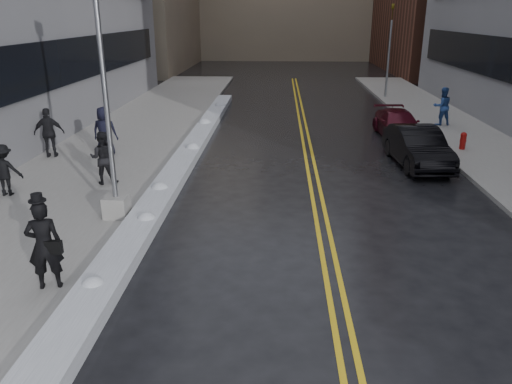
# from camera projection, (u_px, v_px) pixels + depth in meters

# --- Properties ---
(ground) EXTENTS (160.00, 160.00, 0.00)m
(ground) POSITION_uv_depth(u_px,v_px,m) (226.00, 256.00, 12.18)
(ground) COLOR black
(ground) RESTS_ON ground
(sidewalk_west) EXTENTS (5.50, 50.00, 0.15)m
(sidewalk_west) POSITION_uv_depth(u_px,v_px,m) (119.00, 147.00, 21.81)
(sidewalk_west) COLOR gray
(sidewalk_west) RESTS_ON ground
(sidewalk_east) EXTENTS (4.00, 50.00, 0.15)m
(sidewalk_east) POSITION_uv_depth(u_px,v_px,m) (486.00, 151.00, 21.10)
(sidewalk_east) COLOR gray
(sidewalk_east) RESTS_ON ground
(lane_line_left) EXTENTS (0.12, 50.00, 0.01)m
(lane_line_left) POSITION_uv_depth(u_px,v_px,m) (304.00, 150.00, 21.47)
(lane_line_left) COLOR gold
(lane_line_left) RESTS_ON ground
(lane_line_right) EXTENTS (0.12, 50.00, 0.01)m
(lane_line_right) POSITION_uv_depth(u_px,v_px,m) (311.00, 151.00, 21.45)
(lane_line_right) COLOR gold
(lane_line_right) RESTS_ON ground
(snow_ridge) EXTENTS (0.90, 30.00, 0.34)m
(snow_ridge) POSITION_uv_depth(u_px,v_px,m) (185.00, 158.00, 19.75)
(snow_ridge) COLOR silver
(snow_ridge) RESTS_ON ground
(lamppost) EXTENTS (0.65, 0.65, 7.62)m
(lamppost) POSITION_uv_depth(u_px,v_px,m) (109.00, 134.00, 13.34)
(lamppost) COLOR gray
(lamppost) RESTS_ON sidewalk_west
(fire_hydrant) EXTENTS (0.26, 0.26, 0.73)m
(fire_hydrant) POSITION_uv_depth(u_px,v_px,m) (463.00, 140.00, 20.99)
(fire_hydrant) COLOR maroon
(fire_hydrant) RESTS_ON sidewalk_east
(traffic_signal) EXTENTS (0.16, 0.20, 6.00)m
(traffic_signal) POSITION_uv_depth(u_px,v_px,m) (389.00, 48.00, 33.20)
(traffic_signal) COLOR gray
(traffic_signal) RESTS_ON sidewalk_east
(pedestrian_fedora) EXTENTS (0.80, 0.64, 1.92)m
(pedestrian_fedora) POSITION_uv_depth(u_px,v_px,m) (44.00, 245.00, 10.19)
(pedestrian_fedora) COLOR black
(pedestrian_fedora) RESTS_ON sidewalk_west
(pedestrian_b) EXTENTS (0.93, 0.75, 1.79)m
(pedestrian_b) POSITION_uv_depth(u_px,v_px,m) (103.00, 158.00, 16.58)
(pedestrian_b) COLOR black
(pedestrian_b) RESTS_ON sidewalk_west
(pedestrian_c) EXTENTS (0.98, 0.64, 1.98)m
(pedestrian_c) POSITION_uv_depth(u_px,v_px,m) (105.00, 131.00, 19.85)
(pedestrian_c) COLOR black
(pedestrian_c) RESTS_ON sidewalk_west
(pedestrian_d) EXTENTS (1.22, 0.71, 1.95)m
(pedestrian_d) POSITION_uv_depth(u_px,v_px,m) (49.00, 133.00, 19.68)
(pedestrian_d) COLOR black
(pedestrian_d) RESTS_ON sidewalk_west
(pedestrian_e) EXTENTS (1.12, 0.73, 1.64)m
(pedestrian_e) POSITION_uv_depth(u_px,v_px,m) (4.00, 170.00, 15.55)
(pedestrian_e) COLOR black
(pedestrian_e) RESTS_ON sidewalk_west
(pedestrian_east) EXTENTS (1.03, 0.86, 1.91)m
(pedestrian_east) POSITION_uv_depth(u_px,v_px,m) (442.00, 106.00, 25.38)
(pedestrian_east) COLOR navy
(pedestrian_east) RESTS_ON sidewalk_east
(car_black) EXTENTS (1.87, 4.61, 1.49)m
(car_black) POSITION_uv_depth(u_px,v_px,m) (418.00, 147.00, 19.12)
(car_black) COLOR black
(car_black) RESTS_ON ground
(car_maroon) EXTENTS (1.92, 4.37, 1.25)m
(car_maroon) POSITION_uv_depth(u_px,v_px,m) (398.00, 124.00, 23.57)
(car_maroon) COLOR #420A16
(car_maroon) RESTS_ON ground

